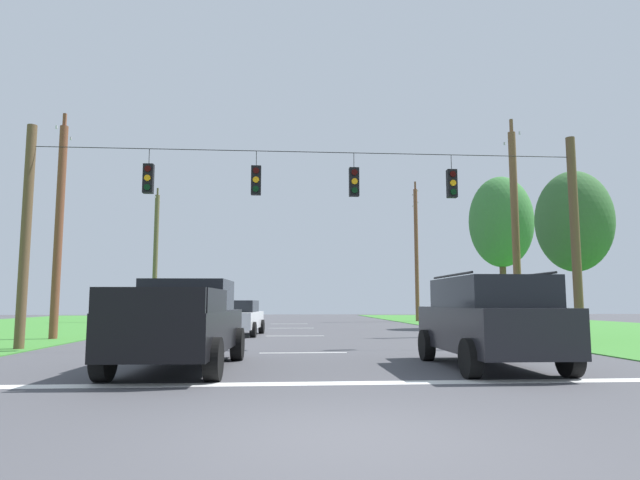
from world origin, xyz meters
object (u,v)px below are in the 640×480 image
at_px(tree_roadside_right, 574,222).
at_px(tree_roadside_far_right, 501,222).
at_px(utility_pole_far_right, 416,251).
at_px(overhead_signal_span, 309,226).
at_px(pickup_truck, 182,324).
at_px(utility_pole_mid_left, 59,227).
at_px(utility_pole_far_left, 155,256).
at_px(utility_pole_mid_right, 515,229).
at_px(suv_black, 489,319).
at_px(distant_car_crossing_white, 237,317).

distance_m(tree_roadside_right, tree_roadside_far_right, 9.51).
height_order(utility_pole_far_right, tree_roadside_far_right, utility_pole_far_right).
bearing_deg(overhead_signal_span, pickup_truck, -120.20).
xyz_separation_m(utility_pole_mid_left, tree_roadside_far_right, (21.26, 7.54, 1.54)).
bearing_deg(tree_roadside_right, utility_pole_far_right, 93.00).
bearing_deg(utility_pole_far_right, utility_pole_far_left, 179.98).
distance_m(utility_pole_mid_right, utility_pole_far_left, 26.35).
bearing_deg(suv_black, distant_car_crossing_white, 117.22).
xyz_separation_m(overhead_signal_span, utility_pole_far_right, (9.49, 23.45, 1.42)).
height_order(distant_car_crossing_white, utility_pole_far_left, utility_pole_far_left).
height_order(tree_roadside_right, tree_roadside_far_right, tree_roadside_far_right).
relative_size(utility_pole_far_right, utility_pole_far_left, 1.08).
bearing_deg(utility_pole_mid_right, tree_roadside_far_right, 72.31).
distance_m(overhead_signal_span, distant_car_crossing_white, 8.06).
bearing_deg(utility_pole_mid_left, tree_roadside_right, -5.12).
xyz_separation_m(overhead_signal_span, pickup_truck, (-3.08, -5.28, -2.95)).
relative_size(suv_black, tree_roadside_far_right, 0.56).
bearing_deg(distant_car_crossing_white, utility_pole_far_left, 113.73).
relative_size(utility_pole_far_right, utility_pole_mid_left, 1.18).
relative_size(suv_black, utility_pole_far_right, 0.45).
bearing_deg(utility_pole_far_right, utility_pole_mid_left, -135.70).
bearing_deg(utility_pole_mid_left, utility_pole_far_left, 91.05).
distance_m(pickup_truck, utility_pole_mid_left, 12.48).
distance_m(overhead_signal_span, utility_pole_mid_right, 11.14).
height_order(utility_pole_mid_right, utility_pole_far_right, utility_pole_far_right).
bearing_deg(utility_pole_mid_left, pickup_truck, -56.34).
bearing_deg(tree_roadside_right, pickup_truck, -149.08).
distance_m(pickup_truck, utility_pole_far_right, 31.67).
bearing_deg(suv_black, utility_pole_far_right, 78.71).
bearing_deg(utility_pole_far_left, suv_black, -64.74).
height_order(distant_car_crossing_white, tree_roadside_right, tree_roadside_right).
bearing_deg(tree_roadside_far_right, utility_pole_mid_right, -107.69).
height_order(distant_car_crossing_white, utility_pole_far_right, utility_pole_far_right).
distance_m(pickup_truck, distant_car_crossing_white, 12.17).
bearing_deg(utility_pole_mid_right, pickup_truck, -138.56).
xyz_separation_m(pickup_truck, utility_pole_mid_right, (12.56, 11.09, 3.70)).
xyz_separation_m(overhead_signal_span, utility_pole_mid_right, (9.48, 5.80, 0.76)).
bearing_deg(tree_roadside_right, utility_pole_mid_left, 174.88).
distance_m(utility_pole_far_right, tree_roadside_right, 20.61).
xyz_separation_m(utility_pole_mid_left, tree_roadside_right, (20.29, -1.82, 0.19)).
xyz_separation_m(utility_pole_mid_right, tree_roadside_far_right, (2.05, 6.44, 1.27)).
xyz_separation_m(utility_pole_far_right, tree_roadside_right, (1.08, -20.57, -0.75)).
height_order(overhead_signal_span, utility_pole_far_left, utility_pole_far_left).
distance_m(overhead_signal_span, utility_pole_far_left, 25.55).
xyz_separation_m(overhead_signal_span, utility_pole_mid_left, (-9.73, 4.70, 0.48)).
bearing_deg(pickup_truck, utility_pole_far_left, 103.68).
distance_m(utility_pole_mid_right, tree_roadside_right, 3.11).
relative_size(overhead_signal_span, distant_car_crossing_white, 4.08).
bearing_deg(distant_car_crossing_white, suv_black, -62.78).
relative_size(utility_pole_mid_right, utility_pole_far_right, 0.90).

